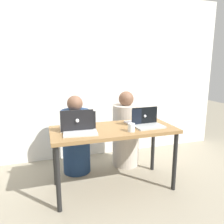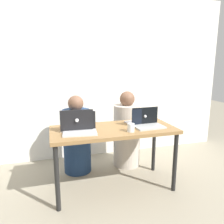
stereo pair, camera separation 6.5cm
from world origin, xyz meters
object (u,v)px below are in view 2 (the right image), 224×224
object	(u,v)px
person_on_left	(77,139)
water_glass_right	(131,128)
laptop_back_left	(76,125)
person_on_right	(127,133)
laptop_front_right	(148,123)
laptop_front_left	(80,128)
laptop_back_right	(142,120)

from	to	relation	value
person_on_left	water_glass_right	bearing A→B (deg)	119.88
person_on_left	laptop_back_left	xyz separation A→B (m)	(-0.06, -0.49, 0.33)
person_on_right	laptop_back_left	size ratio (longest dim) A/B	3.01
person_on_left	person_on_right	size ratio (longest dim) A/B	0.97
laptop_front_right	laptop_back_left	bearing A→B (deg)	169.38
person_on_right	laptop_back_left	xyz separation A→B (m)	(-0.79, -0.49, 0.32)
laptop_front_left	laptop_back_right	bearing A→B (deg)	17.37
water_glass_right	person_on_left	bearing A→B (deg)	124.83
laptop_back_left	laptop_front_right	xyz separation A→B (m)	(0.83, -0.11, -0.00)
laptop_back_left	laptop_back_right	bearing A→B (deg)	-175.29
person_on_left	laptop_front_left	xyz separation A→B (m)	(-0.04, -0.61, 0.32)
laptop_front_right	water_glass_right	size ratio (longest dim) A/B	3.77
laptop_front_right	laptop_back_right	bearing A→B (deg)	92.96
laptop_back_right	laptop_front_left	bearing A→B (deg)	4.61
laptop_back_right	laptop_back_left	distance (m)	0.82
laptop_back_right	laptop_front_right	xyz separation A→B (m)	(0.01, -0.15, 0.00)
water_glass_right	laptop_front_right	bearing A→B (deg)	26.79
person_on_left	laptop_back_right	world-z (taller)	person_on_left
laptop_back_right	water_glass_right	world-z (taller)	laptop_back_right
laptop_front_right	laptop_front_left	distance (m)	0.81
person_on_left	water_glass_right	distance (m)	0.95
laptop_front_right	person_on_left	bearing A→B (deg)	139.39
laptop_back_right	laptop_front_right	size ratio (longest dim) A/B	1.06
person_on_right	laptop_front_right	world-z (taller)	person_on_right
laptop_back_left	water_glass_right	world-z (taller)	laptop_back_left
person_on_left	laptop_front_left	world-z (taller)	person_on_left
laptop_front_left	water_glass_right	distance (m)	0.56
laptop_front_right	laptop_front_left	xyz separation A→B (m)	(-0.81, -0.01, -0.00)
laptop_back_left	laptop_front_left	size ratio (longest dim) A/B	0.97
person_on_left	laptop_front_right	bearing A→B (deg)	137.31
person_on_left	laptop_front_right	xyz separation A→B (m)	(0.78, -0.60, 0.33)
person_on_left	laptop_front_left	size ratio (longest dim) A/B	2.83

